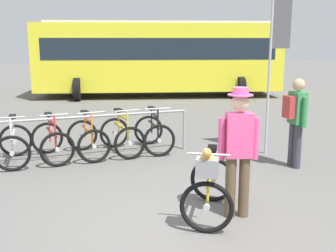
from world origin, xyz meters
TOP-DOWN VIEW (x-y plane):
  - ground_plane at (0.00, 0.00)m, footprint 80.00×80.00m
  - bike_rack_rail at (-0.72, 3.37)m, footprint 3.90×0.39m
  - racked_bike_white at (-2.23, 3.42)m, footprint 0.68×1.10m
  - racked_bike_red at (-1.53, 3.48)m, footprint 0.86×1.20m
  - racked_bike_orange at (-0.84, 3.54)m, footprint 0.82×1.19m
  - racked_bike_yellow at (-0.14, 3.60)m, footprint 0.83×1.19m
  - racked_bike_black at (0.56, 3.66)m, footprint 0.67×1.11m
  - featured_bicycle at (0.44, 0.08)m, footprint 1.07×1.26m
  - person_with_featured_bike at (0.83, 0.08)m, footprint 0.52×0.32m
  - pedestrian_with_backpack at (2.77, 1.81)m, footprint 0.34×0.53m
  - bus_distant at (2.84, 12.23)m, footprint 10.29×4.64m
  - banner_flag at (2.87, 2.76)m, footprint 0.45×0.05m

SIDE VIEW (x-z plane):
  - ground_plane at x=0.00m, z-range 0.00..0.00m
  - racked_bike_white at x=-2.23m, z-range -0.12..0.85m
  - racked_bike_black at x=0.56m, z-range -0.12..0.86m
  - racked_bike_red at x=-1.53m, z-range -0.12..0.85m
  - racked_bike_orange at x=-0.84m, z-range -0.12..0.86m
  - racked_bike_yellow at x=-0.14m, z-range -0.12..0.85m
  - featured_bicycle at x=0.44m, z-range -0.06..1.03m
  - bike_rack_rail at x=-0.72m, z-range 0.25..1.12m
  - pedestrian_with_backpack at x=2.77m, z-range 0.12..1.76m
  - person_with_featured_bike at x=0.83m, z-range 0.09..1.81m
  - bus_distant at x=2.84m, z-range 0.20..3.28m
  - banner_flag at x=2.87m, z-range 0.63..3.83m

